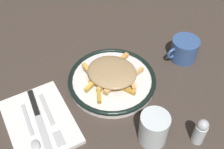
{
  "coord_description": "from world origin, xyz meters",
  "views": [
    {
      "loc": [
        0.27,
        0.48,
        0.64
      ],
      "look_at": [
        0.0,
        0.0,
        0.04
      ],
      "focal_mm": 45.4,
      "sensor_mm": 36.0,
      "label": 1
    }
  ],
  "objects_px": {
    "spoon": "(32,135)",
    "water_glass": "(155,128)",
    "coffee_mug": "(184,49)",
    "fries_heap": "(112,72)",
    "napkin": "(40,122)",
    "salt_shaker": "(200,131)",
    "plate": "(112,80)",
    "fork": "(51,119)",
    "knife": "(37,114)"
  },
  "relations": [
    {
      "from": "spoon",
      "to": "coffee_mug",
      "type": "height_order",
      "value": "coffee_mug"
    },
    {
      "from": "plate",
      "to": "spoon",
      "type": "bearing_deg",
      "value": 13.65
    },
    {
      "from": "water_glass",
      "to": "coffee_mug",
      "type": "xyz_separation_m",
      "value": [
        -0.25,
        -0.2,
        -0.01
      ]
    },
    {
      "from": "plate",
      "to": "knife",
      "type": "bearing_deg",
      "value": 2.64
    },
    {
      "from": "plate",
      "to": "water_glass",
      "type": "bearing_deg",
      "value": 91.16
    },
    {
      "from": "water_glass",
      "to": "salt_shaker",
      "type": "height_order",
      "value": "water_glass"
    },
    {
      "from": "water_glass",
      "to": "plate",
      "type": "bearing_deg",
      "value": -88.84
    },
    {
      "from": "fork",
      "to": "knife",
      "type": "relative_size",
      "value": 0.84
    },
    {
      "from": "spoon",
      "to": "water_glass",
      "type": "xyz_separation_m",
      "value": [
        -0.27,
        0.15,
        0.03
      ]
    },
    {
      "from": "salt_shaker",
      "to": "napkin",
      "type": "bearing_deg",
      "value": -36.01
    },
    {
      "from": "fork",
      "to": "salt_shaker",
      "type": "xyz_separation_m",
      "value": [
        -0.3,
        0.23,
        0.03
      ]
    },
    {
      "from": "spoon",
      "to": "knife",
      "type": "bearing_deg",
      "value": -120.5
    },
    {
      "from": "napkin",
      "to": "knife",
      "type": "xyz_separation_m",
      "value": [
        -0.0,
        -0.02,
        0.01
      ]
    },
    {
      "from": "plate",
      "to": "water_glass",
      "type": "distance_m",
      "value": 0.21
    },
    {
      "from": "fork",
      "to": "coffee_mug",
      "type": "distance_m",
      "value": 0.46
    },
    {
      "from": "water_glass",
      "to": "napkin",
      "type": "bearing_deg",
      "value": -37.03
    },
    {
      "from": "napkin",
      "to": "fork",
      "type": "distance_m",
      "value": 0.03
    },
    {
      "from": "water_glass",
      "to": "coffee_mug",
      "type": "bearing_deg",
      "value": -141.66
    },
    {
      "from": "napkin",
      "to": "knife",
      "type": "distance_m",
      "value": 0.02
    },
    {
      "from": "plate",
      "to": "spoon",
      "type": "xyz_separation_m",
      "value": [
        0.27,
        0.06,
        0.0
      ]
    },
    {
      "from": "plate",
      "to": "napkin",
      "type": "relative_size",
      "value": 1.15
    },
    {
      "from": "fries_heap",
      "to": "knife",
      "type": "distance_m",
      "value": 0.24
    },
    {
      "from": "spoon",
      "to": "coffee_mug",
      "type": "relative_size",
      "value": 1.38
    },
    {
      "from": "spoon",
      "to": "water_glass",
      "type": "bearing_deg",
      "value": 151.58
    },
    {
      "from": "napkin",
      "to": "fork",
      "type": "xyz_separation_m",
      "value": [
        -0.03,
        0.01,
        0.01
      ]
    },
    {
      "from": "spoon",
      "to": "fork",
      "type": "bearing_deg",
      "value": -158.52
    },
    {
      "from": "knife",
      "to": "coffee_mug",
      "type": "distance_m",
      "value": 0.49
    },
    {
      "from": "napkin",
      "to": "water_glass",
      "type": "relative_size",
      "value": 2.51
    },
    {
      "from": "napkin",
      "to": "plate",
      "type": "bearing_deg",
      "value": -172.82
    },
    {
      "from": "coffee_mug",
      "to": "salt_shaker",
      "type": "distance_m",
      "value": 0.3
    },
    {
      "from": "fork",
      "to": "knife",
      "type": "bearing_deg",
      "value": -50.12
    },
    {
      "from": "fries_heap",
      "to": "spoon",
      "type": "height_order",
      "value": "fries_heap"
    },
    {
      "from": "napkin",
      "to": "spoon",
      "type": "relative_size",
      "value": 1.48
    },
    {
      "from": "fries_heap",
      "to": "water_glass",
      "type": "relative_size",
      "value": 2.14
    },
    {
      "from": "plate",
      "to": "knife",
      "type": "xyz_separation_m",
      "value": [
        0.23,
        0.01,
        0.0
      ]
    },
    {
      "from": "plate",
      "to": "coffee_mug",
      "type": "height_order",
      "value": "coffee_mug"
    },
    {
      "from": "spoon",
      "to": "salt_shaker",
      "type": "bearing_deg",
      "value": 150.32
    },
    {
      "from": "coffee_mug",
      "to": "napkin",
      "type": "bearing_deg",
      "value": 2.0
    },
    {
      "from": "plate",
      "to": "fork",
      "type": "height_order",
      "value": "plate"
    },
    {
      "from": "knife",
      "to": "fries_heap",
      "type": "bearing_deg",
      "value": -176.61
    },
    {
      "from": "spoon",
      "to": "salt_shaker",
      "type": "relative_size",
      "value": 1.81
    },
    {
      "from": "napkin",
      "to": "salt_shaker",
      "type": "xyz_separation_m",
      "value": [
        -0.33,
        0.24,
        0.04
      ]
    },
    {
      "from": "spoon",
      "to": "coffee_mug",
      "type": "xyz_separation_m",
      "value": [
        -0.52,
        -0.05,
        0.02
      ]
    },
    {
      "from": "knife",
      "to": "coffee_mug",
      "type": "relative_size",
      "value": 1.91
    },
    {
      "from": "fries_heap",
      "to": "napkin",
      "type": "distance_m",
      "value": 0.24
    },
    {
      "from": "plate",
      "to": "napkin",
      "type": "distance_m",
      "value": 0.24
    },
    {
      "from": "fries_heap",
      "to": "coffee_mug",
      "type": "height_order",
      "value": "coffee_mug"
    },
    {
      "from": "napkin",
      "to": "water_glass",
      "type": "xyz_separation_m",
      "value": [
        -0.24,
        0.18,
        0.04
      ]
    },
    {
      "from": "coffee_mug",
      "to": "salt_shaker",
      "type": "bearing_deg",
      "value": 58.49
    },
    {
      "from": "fries_heap",
      "to": "napkin",
      "type": "xyz_separation_m",
      "value": [
        0.24,
        0.03,
        -0.04
      ]
    }
  ]
}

